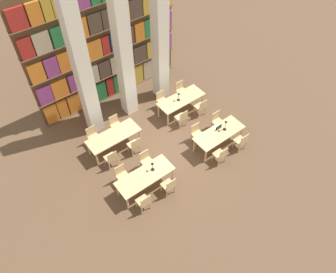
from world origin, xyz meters
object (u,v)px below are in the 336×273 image
(chair_0, at_px, (144,202))
(laptop, at_px, (217,128))
(chair_1, at_px, (122,175))
(desk_lamp_0, at_px, (152,165))
(chair_4, at_px, (221,155))
(reading_table_3, at_px, (181,100))
(chair_8, at_px, (111,158))
(chair_15, at_px, (181,90))
(chair_10, at_px, (134,145))
(chair_14, at_px, (201,107))
(chair_13, at_px, (162,100))
(pillar_right, at_px, (160,37))
(desk_lamp_2, at_px, (179,95))
(chair_5, at_px, (197,133))
(reading_table_2, at_px, (114,137))
(chair_7, at_px, (217,121))
(reading_table_0, at_px, (145,177))
(chair_3, at_px, (146,160))
(pillar_left, at_px, (82,70))
(desk_lamp_1, at_px, (226,124))
(pillar_center, at_px, (123,53))
(chair_12, at_px, (182,118))
(chair_11, at_px, (115,124))
(chair_6, at_px, (241,141))
(reading_table_1, at_px, (219,134))
(chair_2, at_px, (169,185))
(chair_9, at_px, (93,136))

(chair_0, bearing_deg, laptop, 11.06)
(chair_1, height_order, desk_lamp_0, desk_lamp_0)
(chair_4, xyz_separation_m, reading_table_3, (0.60, 3.13, 0.19))
(chair_8, bearing_deg, chair_15, 17.46)
(chair_10, xyz_separation_m, chair_14, (3.49, 0.03, 0.00))
(chair_13, bearing_deg, chair_4, 88.97)
(pillar_right, distance_m, desk_lamp_2, 2.48)
(desk_lamp_0, bearing_deg, chair_10, 81.67)
(chair_5, bearing_deg, reading_table_2, -31.10)
(laptop, distance_m, reading_table_3, 2.21)
(chair_7, bearing_deg, reading_table_0, 8.17)
(chair_3, xyz_separation_m, chair_7, (3.52, -0.12, 0.00))
(pillar_left, distance_m, desk_lamp_1, 5.72)
(pillar_center, bearing_deg, reading_table_0, -115.32)
(reading_table_0, xyz_separation_m, desk_lamp_1, (3.75, -0.13, 0.41))
(chair_5, xyz_separation_m, reading_table_2, (-2.83, 1.70, 0.19))
(chair_1, relative_size, chair_14, 1.00)
(pillar_center, bearing_deg, chair_10, -118.56)
(chair_4, bearing_deg, chair_12, 88.38)
(chair_11, distance_m, chair_13, 2.41)
(reading_table_0, relative_size, desk_lamp_2, 5.19)
(reading_table_0, bearing_deg, chair_3, 52.80)
(reading_table_3, relative_size, chair_12, 2.41)
(pillar_left, relative_size, chair_13, 6.82)
(chair_15, bearing_deg, reading_table_2, 10.36)
(chair_7, bearing_deg, chair_6, 90.00)
(chair_3, xyz_separation_m, chair_8, (-0.98, 0.89, 0.00))
(pillar_right, height_order, chair_5, pillar_right)
(chair_10, xyz_separation_m, chair_13, (2.41, 1.43, 0.00))
(chair_4, height_order, chair_8, same)
(chair_3, bearing_deg, reading_table_3, -151.67)
(pillar_left, height_order, chair_12, pillar_left)
(desk_lamp_2, bearing_deg, reading_table_3, -0.31)
(chair_4, relative_size, chair_12, 1.00)
(reading_table_0, distance_m, reading_table_1, 3.47)
(chair_6, relative_size, reading_table_2, 0.42)
(chair_6, height_order, chair_11, same)
(chair_1, bearing_deg, chair_4, 156.43)
(chair_3, bearing_deg, reading_table_1, 164.51)
(chair_3, bearing_deg, chair_0, 52.55)
(desk_lamp_0, distance_m, desk_lamp_1, 3.39)
(chair_2, xyz_separation_m, chair_9, (-0.98, 3.68, 0.00))
(pillar_left, relative_size, chair_5, 6.82)
(chair_7, xyz_separation_m, chair_10, (-3.46, 1.01, 0.00))
(reading_table_0, relative_size, desk_lamp_0, 5.09)
(chair_0, xyz_separation_m, chair_4, (3.47, -0.12, 0.00))
(reading_table_1, bearing_deg, reading_table_2, 144.49)
(chair_6, height_order, chair_14, same)
(chair_4, bearing_deg, pillar_center, 103.83)
(chair_11, relative_size, chair_13, 1.00)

